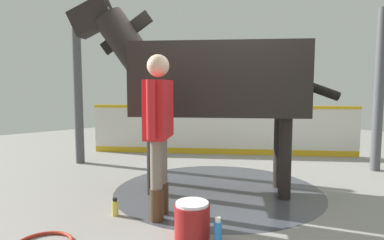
{
  "coord_description": "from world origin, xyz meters",
  "views": [
    {
      "loc": [
        3.1,
        -3.45,
        1.45
      ],
      "look_at": [
        -0.07,
        -0.76,
        1.03
      ],
      "focal_mm": 32.15,
      "sensor_mm": 36.0,
      "label": 1
    }
  ],
  "objects_px": {
    "handler": "(159,124)",
    "bottle_spray": "(218,233)",
    "bottle_shampoo": "(115,207)",
    "horse": "(209,79)",
    "wash_bucket": "(192,220)"
  },
  "relations": [
    {
      "from": "handler",
      "to": "bottle_spray",
      "type": "relative_size",
      "value": 6.65
    },
    {
      "from": "handler",
      "to": "bottle_shampoo",
      "type": "xyz_separation_m",
      "value": [
        -0.35,
        -0.36,
        -0.95
      ]
    },
    {
      "from": "horse",
      "to": "bottle_shampoo",
      "type": "xyz_separation_m",
      "value": [
        0.01,
        -1.44,
        -1.44
      ]
    },
    {
      "from": "bottle_shampoo",
      "to": "bottle_spray",
      "type": "relative_size",
      "value": 0.76
    },
    {
      "from": "handler",
      "to": "bottle_shampoo",
      "type": "distance_m",
      "value": 1.07
    },
    {
      "from": "bottle_shampoo",
      "to": "horse",
      "type": "bearing_deg",
      "value": 90.28
    },
    {
      "from": "horse",
      "to": "wash_bucket",
      "type": "xyz_separation_m",
      "value": [
        0.99,
        -1.14,
        -1.36
      ]
    },
    {
      "from": "bottle_shampoo",
      "to": "bottle_spray",
      "type": "height_order",
      "value": "bottle_spray"
    },
    {
      "from": "wash_bucket",
      "to": "bottle_spray",
      "type": "relative_size",
      "value": 1.31
    },
    {
      "from": "horse",
      "to": "wash_bucket",
      "type": "distance_m",
      "value": 2.03
    },
    {
      "from": "handler",
      "to": "bottle_shampoo",
      "type": "height_order",
      "value": "handler"
    },
    {
      "from": "bottle_spray",
      "to": "bottle_shampoo",
      "type": "bearing_deg",
      "value": -163.74
    },
    {
      "from": "bottle_shampoo",
      "to": "bottle_spray",
      "type": "xyz_separation_m",
      "value": [
        1.26,
        0.37,
        0.03
      ]
    },
    {
      "from": "wash_bucket",
      "to": "bottle_spray",
      "type": "bearing_deg",
      "value": 13.95
    },
    {
      "from": "bottle_spray",
      "to": "horse",
      "type": "bearing_deg",
      "value": 139.64
    }
  ]
}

